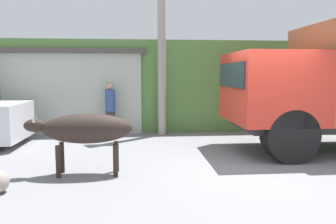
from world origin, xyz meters
The scene contains 6 objects.
ground_plane centered at (0.00, 0.00, 0.00)m, with size 60.00×60.00×0.00m, color gray.
hillside_embankment centered at (0.00, 7.09, 1.52)m, with size 32.00×6.02×3.03m.
building_backdrop centered at (-4.94, 5.20, 1.38)m, with size 5.33×2.70×2.74m.
brown_cow centered at (-3.52, -0.33, 0.88)m, with size 2.03×0.57×1.19m.
pedestrian_on_hill centered at (-3.39, 3.69, 0.93)m, with size 0.40×0.40×1.67m.
utility_pole centered at (-1.78, 3.71, 3.46)m, with size 0.90×0.26×6.72m.
Camera 1 is at (-2.49, -6.60, 1.93)m, focal length 35.00 mm.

